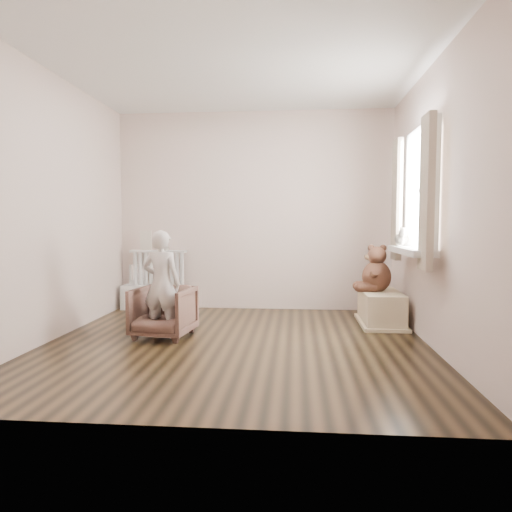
# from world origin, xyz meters

# --- Properties ---
(floor) EXTENTS (3.60, 3.60, 0.01)m
(floor) POSITION_xyz_m (0.00, 0.00, 0.00)
(floor) COLOR black
(floor) RESTS_ON ground
(ceiling) EXTENTS (3.60, 3.60, 0.01)m
(ceiling) POSITION_xyz_m (0.00, 0.00, 2.60)
(ceiling) COLOR white
(ceiling) RESTS_ON ground
(back_wall) EXTENTS (3.60, 0.02, 2.60)m
(back_wall) POSITION_xyz_m (0.00, 1.80, 1.30)
(back_wall) COLOR silver
(back_wall) RESTS_ON ground
(front_wall) EXTENTS (3.60, 0.02, 2.60)m
(front_wall) POSITION_xyz_m (0.00, -1.80, 1.30)
(front_wall) COLOR silver
(front_wall) RESTS_ON ground
(left_wall) EXTENTS (0.02, 3.60, 2.60)m
(left_wall) POSITION_xyz_m (-1.80, 0.00, 1.30)
(left_wall) COLOR silver
(left_wall) RESTS_ON ground
(right_wall) EXTENTS (0.02, 3.60, 2.60)m
(right_wall) POSITION_xyz_m (1.80, 0.00, 1.30)
(right_wall) COLOR silver
(right_wall) RESTS_ON ground
(window) EXTENTS (0.03, 0.90, 1.10)m
(window) POSITION_xyz_m (1.76, 0.30, 1.45)
(window) COLOR white
(window) RESTS_ON right_wall
(window_sill) EXTENTS (0.22, 1.10, 0.06)m
(window_sill) POSITION_xyz_m (1.67, 0.30, 0.87)
(window_sill) COLOR silver
(window_sill) RESTS_ON right_wall
(curtain_left) EXTENTS (0.06, 0.26, 1.30)m
(curtain_left) POSITION_xyz_m (1.65, -0.27, 1.39)
(curtain_left) COLOR #B5A58D
(curtain_left) RESTS_ON right_wall
(curtain_right) EXTENTS (0.06, 0.26, 1.30)m
(curtain_right) POSITION_xyz_m (1.65, 0.87, 1.39)
(curtain_right) COLOR #B5A58D
(curtain_right) RESTS_ON right_wall
(radiator) EXTENTS (0.74, 0.14, 0.78)m
(radiator) POSITION_xyz_m (-1.26, 1.68, 0.39)
(radiator) COLOR silver
(radiator) RESTS_ON floor
(paper_doll) EXTENTS (0.16, 0.01, 0.26)m
(paper_doll) POSITION_xyz_m (-1.43, 1.68, 0.91)
(paper_doll) COLOR beige
(paper_doll) RESTS_ON radiator
(tin_a) EXTENTS (0.09, 0.09, 0.05)m
(tin_a) POSITION_xyz_m (-1.17, 1.68, 0.81)
(tin_a) COLOR #A59E8C
(tin_a) RESTS_ON radiator
(toy_vanity) EXTENTS (0.37, 0.27, 0.58)m
(toy_vanity) POSITION_xyz_m (-1.55, 1.65, 0.28)
(toy_vanity) COLOR silver
(toy_vanity) RESTS_ON floor
(armchair) EXTENTS (0.61, 0.63, 0.51)m
(armchair) POSITION_xyz_m (-0.75, 0.17, 0.25)
(armchair) COLOR brown
(armchair) RESTS_ON floor
(child) EXTENTS (0.41, 0.30, 1.05)m
(child) POSITION_xyz_m (-0.75, 0.12, 0.54)
(child) COLOR silver
(child) RESTS_ON armchair
(toy_bench) EXTENTS (0.42, 0.79, 0.37)m
(toy_bench) POSITION_xyz_m (1.52, 0.97, 0.20)
(toy_bench) COLOR beige
(toy_bench) RESTS_ON floor
(teddy_bear) EXTENTS (0.43, 0.33, 0.52)m
(teddy_bear) POSITION_xyz_m (1.47, 1.01, 0.67)
(teddy_bear) COLOR #3B2116
(teddy_bear) RESTS_ON toy_bench
(plush_cat) EXTENTS (0.18, 0.25, 0.20)m
(plush_cat) POSITION_xyz_m (1.66, 0.65, 1.00)
(plush_cat) COLOR #6B655C
(plush_cat) RESTS_ON window_sill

